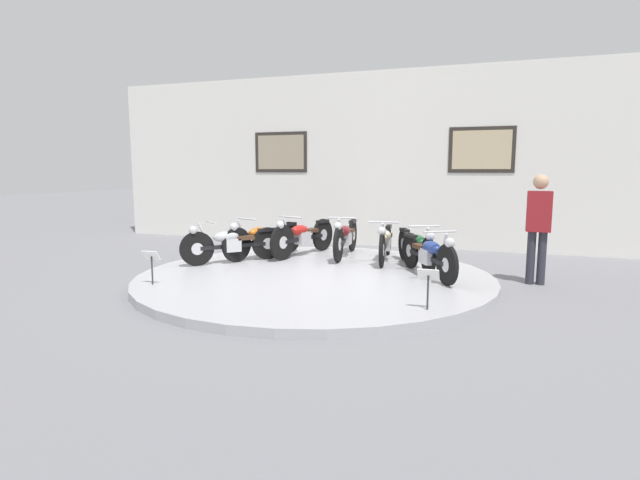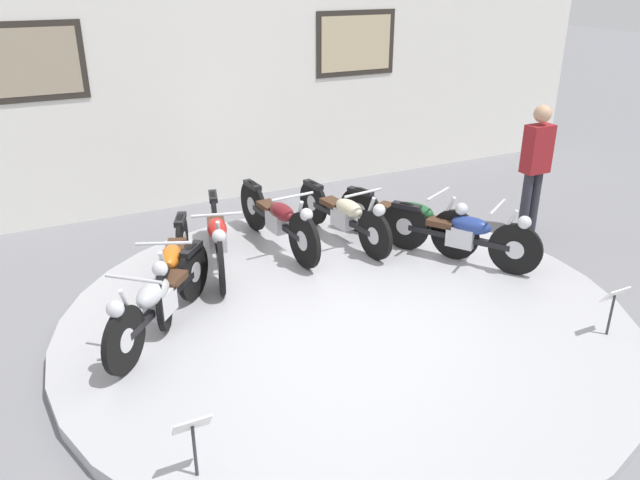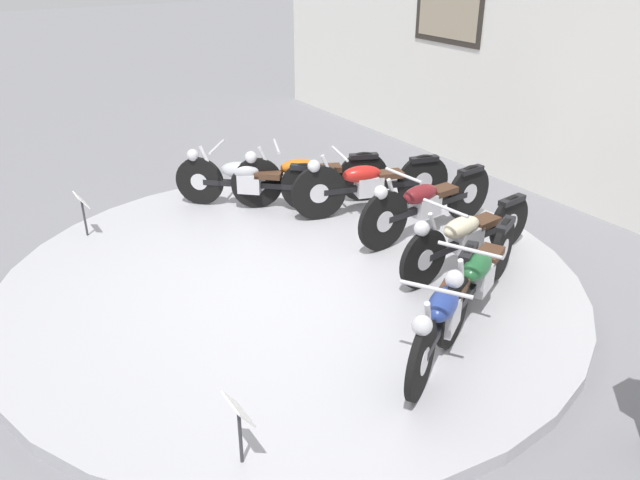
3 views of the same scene
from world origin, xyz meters
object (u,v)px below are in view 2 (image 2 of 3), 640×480
motorcycle_silver (159,298)px  motorcycle_maroon (278,218)px  motorcycle_cream (344,214)px  info_placard_front_left (193,433)px  motorcycle_green (408,218)px  motorcycle_blue (462,232)px  info_placard_front_centre (614,301)px  motorcycle_orange (173,263)px  motorcycle_red (217,235)px  visitor_standing (536,161)px

motorcycle_silver → motorcycle_maroon: motorcycle_maroon is taller
motorcycle_cream → info_placard_front_left: (-2.85, -3.09, -0.00)m
motorcycle_maroon → motorcycle_green: bearing=-24.0°
motorcycle_blue → motorcycle_cream: bearing=129.3°
motorcycle_blue → info_placard_front_centre: bearing=-82.9°
motorcycle_orange → info_placard_front_left: motorcycle_orange is taller
motorcycle_red → info_placard_front_centre: bearing=-47.3°
motorcycle_silver → visitor_standing: size_ratio=0.86×
motorcycle_cream → motorcycle_orange: bearing=-168.3°
motorcycle_blue → motorcycle_red: bearing=156.0°
motorcycle_maroon → visitor_standing: size_ratio=1.15×
motorcycle_maroon → info_placard_front_left: motorcycle_maroon is taller
info_placard_front_left → info_placard_front_centre: 4.03m
motorcycle_red → motorcycle_blue: 2.86m
motorcycle_blue → motorcycle_orange: bearing=168.2°
visitor_standing → motorcycle_cream: bearing=167.2°
motorcycle_red → motorcycle_maroon: same height
motorcycle_maroon → info_placard_front_centre: bearing=-58.4°
info_placard_front_left → motorcycle_silver: bearing=83.1°
motorcycle_orange → motorcycle_blue: bearing=-11.8°
motorcycle_orange → info_placard_front_centre: size_ratio=3.64×
motorcycle_orange → info_placard_front_left: size_ratio=3.64×
motorcycle_red → info_placard_front_left: motorcycle_red is taller
motorcycle_cream → info_placard_front_left: bearing=-132.7°
motorcycle_silver → motorcycle_cream: 2.86m
motorcycle_silver → motorcycle_orange: (0.31, 0.67, 0.01)m
motorcycle_cream → motorcycle_maroon: bearing=167.8°
motorcycle_green → motorcycle_blue: size_ratio=1.06×
motorcycle_orange → motorcycle_red: bearing=37.1°
motorcycle_orange → motorcycle_blue: (3.25, -0.68, -0.01)m
motorcycle_silver → motorcycle_green: bearing=11.7°
motorcycle_red → motorcycle_maroon: bearing=11.7°
motorcycle_silver → visitor_standing: visitor_standing is taller
motorcycle_orange → motorcycle_maroon: 1.62m
motorcycle_orange → motorcycle_green: (2.95, -0.00, -0.01)m
visitor_standing → info_placard_front_left: bearing=-155.1°
motorcycle_red → motorcycle_green: (2.32, -0.48, -0.02)m
motorcycle_orange → motorcycle_maroon: size_ratio=0.92×
motorcycle_green → visitor_standing: 1.98m
info_placard_front_left → motorcycle_red: bearing=69.1°
motorcycle_maroon → motorcycle_orange: bearing=-156.0°
motorcycle_silver → visitor_standing: bearing=6.3°
info_placard_front_centre → motorcycle_green: bearing=101.6°
motorcycle_orange → motorcycle_maroon: motorcycle_maroon is taller
motorcycle_cream → motorcycle_green: (0.65, -0.48, 0.00)m
motorcycle_cream → motorcycle_blue: bearing=-50.7°
info_placard_front_centre → motorcycle_red: bearing=132.7°
motorcycle_maroon → motorcycle_cream: motorcycle_maroon is taller
motorcycle_silver → info_placard_front_centre: size_ratio=2.94×
motorcycle_silver → motorcycle_green: same height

